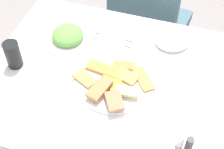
% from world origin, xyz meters
% --- Properties ---
extents(dining_table, '(1.05, 0.85, 0.75)m').
position_xyz_m(dining_table, '(0.00, 0.00, 0.66)').
color(dining_table, white).
rests_on(dining_table, ground_plane).
extents(dining_chair, '(0.48, 0.48, 0.92)m').
position_xyz_m(dining_chair, '(0.01, 0.68, 0.52)').
color(dining_chair, '#486973').
rests_on(dining_chair, ground_plane).
extents(pide_platter, '(0.35, 0.34, 0.05)m').
position_xyz_m(pide_platter, '(0.02, -0.03, 0.76)').
color(pide_platter, white).
rests_on(pide_platter, dining_table).
extents(salad_plate_greens, '(0.21, 0.21, 0.06)m').
position_xyz_m(salad_plate_greens, '(0.20, 0.27, 0.77)').
color(salad_plate_greens, white).
rests_on(salad_plate_greens, dining_table).
extents(salad_plate_rice, '(0.23, 0.23, 0.07)m').
position_xyz_m(salad_plate_rice, '(-0.26, 0.16, 0.78)').
color(salad_plate_rice, white).
rests_on(salad_plate_rice, dining_table).
extents(soda_can, '(0.07, 0.07, 0.12)m').
position_xyz_m(soda_can, '(-0.41, -0.05, 0.81)').
color(soda_can, black).
rests_on(soda_can, dining_table).
extents(paper_napkin, '(0.12, 0.12, 0.00)m').
position_xyz_m(paper_napkin, '(-0.06, 0.22, 0.75)').
color(paper_napkin, white).
rests_on(paper_napkin, dining_table).
extents(fork, '(0.20, 0.03, 0.00)m').
position_xyz_m(fork, '(-0.06, 0.21, 0.76)').
color(fork, silver).
rests_on(fork, paper_napkin).
extents(spoon, '(0.20, 0.02, 0.00)m').
position_xyz_m(spoon, '(-0.06, 0.24, 0.76)').
color(spoon, silver).
rests_on(spoon, paper_napkin).
extents(condiment_caddy, '(0.11, 0.11, 0.07)m').
position_xyz_m(condiment_caddy, '(0.35, -0.24, 0.77)').
color(condiment_caddy, '#B2B2B7').
rests_on(condiment_caddy, dining_table).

